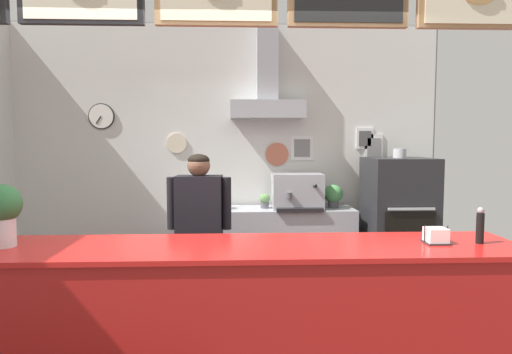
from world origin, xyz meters
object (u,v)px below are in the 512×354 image
at_px(potted_thyme, 213,195).
at_px(pepper_grinder, 480,226).
at_px(espresso_machine, 297,191).
at_px(basil_vase, 2,213).
at_px(potted_oregano, 265,200).
at_px(pizza_oven, 398,226).
at_px(napkin_holder, 436,236).
at_px(potted_rosemary, 333,195).
at_px(shop_worker, 199,238).

relative_size(potted_thyme, pepper_grinder, 1.19).
relative_size(espresso_machine, pepper_grinder, 2.46).
bearing_deg(basil_vase, potted_thyme, 63.29).
distance_m(potted_oregano, basil_vase, 2.91).
xyz_separation_m(pizza_oven, basil_vase, (-3.18, -2.11, 0.51)).
relative_size(potted_oregano, napkin_holder, 1.10).
bearing_deg(potted_oregano, potted_rosemary, 1.55).
bearing_deg(espresso_machine, pizza_oven, -9.36).
height_order(espresso_machine, potted_oregano, espresso_machine).
bearing_deg(espresso_machine, shop_worker, -130.56).
distance_m(shop_worker, espresso_machine, 1.56).
bearing_deg(pizza_oven, basil_vase, -146.41).
distance_m(pizza_oven, potted_rosemary, 0.78).
distance_m(potted_oregano, napkin_holder, 2.52).
distance_m(shop_worker, basil_vase, 1.62).
xyz_separation_m(espresso_machine, basil_vase, (-2.09, -2.29, 0.14)).
relative_size(potted_rosemary, pepper_grinder, 1.14).
bearing_deg(potted_rosemary, pizza_oven, -19.40).
xyz_separation_m(potted_thyme, pepper_grinder, (1.77, -2.33, 0.09)).
height_order(shop_worker, potted_rosemary, shop_worker).
bearing_deg(potted_rosemary, napkin_holder, -86.69).
bearing_deg(basil_vase, potted_oregano, 53.43).
height_order(pizza_oven, espresso_machine, pizza_oven).
bearing_deg(pepper_grinder, potted_oregano, 116.69).
xyz_separation_m(potted_oregano, potted_rosemary, (0.78, 0.02, 0.06)).
xyz_separation_m(espresso_machine, potted_rosemary, (0.42, 0.06, -0.04)).
distance_m(potted_rosemary, pepper_grinder, 2.42).
bearing_deg(shop_worker, pepper_grinder, 150.70).
bearing_deg(shop_worker, potted_thyme, -90.01).
xyz_separation_m(pizza_oven, potted_rosemary, (-0.67, 0.24, 0.32)).
xyz_separation_m(pepper_grinder, napkin_holder, (-0.27, 0.02, -0.07)).
relative_size(potted_thyme, napkin_holder, 1.78).
bearing_deg(potted_thyme, pepper_grinder, -52.81).
distance_m(espresso_machine, potted_thyme, 0.94).
xyz_separation_m(potted_oregano, pepper_grinder, (1.19, -2.37, 0.15)).
bearing_deg(espresso_machine, potted_oregano, 174.54).
relative_size(espresso_machine, basil_vase, 1.48).
distance_m(pizza_oven, shop_worker, 2.32).
bearing_deg(shop_worker, pizza_oven, -151.57).
height_order(potted_oregano, pepper_grinder, pepper_grinder).
height_order(potted_oregano, potted_thyme, potted_thyme).
xyz_separation_m(pizza_oven, napkin_holder, (-0.53, -2.13, 0.35)).
bearing_deg(basil_vase, potted_rosemary, 43.09).
bearing_deg(espresso_machine, basil_vase, -132.32).
distance_m(shop_worker, potted_oregano, 1.37).
bearing_deg(pepper_grinder, potted_rosemary, 99.64).
relative_size(shop_worker, basil_vase, 4.19).
xyz_separation_m(potted_oregano, napkin_holder, (0.92, -2.35, 0.08)).
bearing_deg(pizza_oven, espresso_machine, 170.64).
distance_m(pizza_oven, potted_thyme, 2.06).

